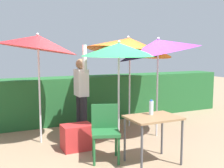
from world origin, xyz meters
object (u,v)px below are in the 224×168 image
at_px(folding_table, 153,122).
at_px(umbrella_orange, 119,50).
at_px(umbrella_yellow, 158,47).
at_px(person_vendor, 81,90).
at_px(umbrella_rainbow, 129,45).
at_px(crate_cardboard, 108,124).
at_px(cooler_box, 77,137).
at_px(umbrella_navy, 38,42).
at_px(chair_plastic, 105,129).
at_px(bottle_water, 151,108).

bearing_deg(folding_table, umbrella_orange, 93.39).
height_order(umbrella_yellow, person_vendor, umbrella_yellow).
distance_m(umbrella_rainbow, crate_cardboard, 1.83).
distance_m(cooler_box, folding_table, 1.48).
bearing_deg(umbrella_orange, person_vendor, 115.64).
height_order(umbrella_navy, chair_plastic, umbrella_navy).
height_order(umbrella_yellow, umbrella_navy, umbrella_yellow).
bearing_deg(umbrella_orange, umbrella_yellow, 4.49).
bearing_deg(umbrella_rainbow, umbrella_navy, -171.59).
bearing_deg(bottle_water, umbrella_yellow, 51.44).
bearing_deg(umbrella_yellow, person_vendor, 148.53).
bearing_deg(person_vendor, cooler_box, -114.29).
relative_size(chair_plastic, bottle_water, 3.71).
xyz_separation_m(umbrella_rainbow, cooler_box, (-1.59, -0.99, -1.66)).
height_order(person_vendor, folding_table, person_vendor).
height_order(folding_table, bottle_water, bottle_water).
relative_size(crate_cardboard, bottle_water, 1.61).
bearing_deg(cooler_box, folding_table, -51.42).
distance_m(umbrella_yellow, cooler_box, 2.37).
xyz_separation_m(umbrella_rainbow, umbrella_navy, (-2.10, -0.31, 0.03)).
height_order(cooler_box, folding_table, folding_table).
bearing_deg(folding_table, bottle_water, 70.93).
relative_size(umbrella_yellow, cooler_box, 4.13).
relative_size(cooler_box, bottle_water, 2.23).
bearing_deg(umbrella_navy, folding_table, -51.89).
height_order(umbrella_orange, chair_plastic, umbrella_orange).
distance_m(umbrella_yellow, folding_table, 1.85).
distance_m(chair_plastic, bottle_water, 0.82).
bearing_deg(crate_cardboard, umbrella_orange, -99.48).
xyz_separation_m(umbrella_rainbow, person_vendor, (-1.20, -0.13, -0.95)).
distance_m(umbrella_navy, crate_cardboard, 2.25).
height_order(umbrella_orange, cooler_box, umbrella_orange).
bearing_deg(umbrella_yellow, umbrella_navy, 164.12).
height_order(chair_plastic, bottle_water, bottle_water).
relative_size(crate_cardboard, folding_table, 0.48).
bearing_deg(umbrella_rainbow, chair_plastic, -129.17).
bearing_deg(umbrella_navy, umbrella_rainbow, 8.41).
bearing_deg(person_vendor, crate_cardboard, -16.32).
height_order(crate_cardboard, bottle_water, bottle_water).
relative_size(umbrella_orange, crate_cardboard, 5.06).
distance_m(cooler_box, bottle_water, 1.49).
height_order(crate_cardboard, folding_table, folding_table).
height_order(umbrella_orange, bottle_water, umbrella_orange).
height_order(umbrella_navy, bottle_water, umbrella_navy).
distance_m(person_vendor, crate_cardboard, 0.94).
relative_size(umbrella_rainbow, bottle_water, 9.37).
bearing_deg(umbrella_yellow, crate_cardboard, 140.16).
height_order(chair_plastic, cooler_box, chair_plastic).
bearing_deg(cooler_box, person_vendor, 65.71).
relative_size(umbrella_yellow, crate_cardboard, 5.72).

